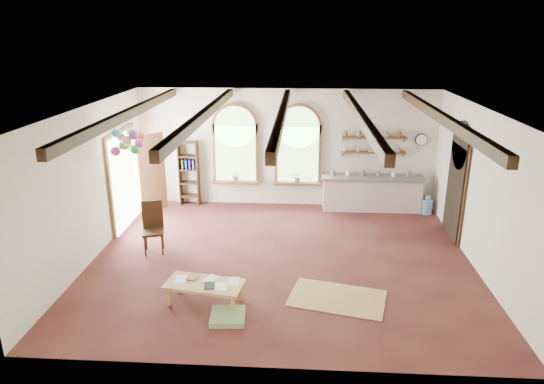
# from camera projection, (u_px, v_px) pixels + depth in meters

# --- Properties ---
(floor) EXTENTS (8.00, 8.00, 0.00)m
(floor) POSITION_uv_depth(u_px,v_px,m) (281.00, 259.00, 10.34)
(floor) COLOR brown
(floor) RESTS_ON ground
(ceiling_beams) EXTENTS (6.20, 6.80, 0.18)m
(ceiling_beams) POSITION_uv_depth(u_px,v_px,m) (282.00, 115.00, 9.35)
(ceiling_beams) COLOR #392112
(ceiling_beams) RESTS_ON ceiling
(window_left) EXTENTS (1.30, 0.28, 2.20)m
(window_left) POSITION_uv_depth(u_px,v_px,m) (236.00, 147.00, 13.15)
(window_left) COLOR brown
(window_left) RESTS_ON floor
(window_right) EXTENTS (1.30, 0.28, 2.20)m
(window_right) POSITION_uv_depth(u_px,v_px,m) (298.00, 148.00, 13.05)
(window_right) COLOR brown
(window_right) RESTS_ON floor
(left_doorway) EXTENTS (0.10, 1.90, 2.50)m
(left_doorway) POSITION_uv_depth(u_px,v_px,m) (124.00, 180.00, 11.91)
(left_doorway) COLOR brown
(left_doorway) RESTS_ON floor
(right_doorway) EXTENTS (0.10, 1.30, 2.40)m
(right_doorway) POSITION_uv_depth(u_px,v_px,m) (455.00, 192.00, 11.18)
(right_doorway) COLOR black
(right_doorway) RESTS_ON floor
(kitchen_counter) EXTENTS (2.68, 0.62, 0.94)m
(kitchen_counter) POSITION_uv_depth(u_px,v_px,m) (371.00, 193.00, 13.08)
(kitchen_counter) COLOR beige
(kitchen_counter) RESTS_ON floor
(wall_shelf_lower) EXTENTS (1.70, 0.24, 0.04)m
(wall_shelf_lower) POSITION_uv_depth(u_px,v_px,m) (373.00, 152.00, 12.91)
(wall_shelf_lower) COLOR brown
(wall_shelf_lower) RESTS_ON wall_back
(wall_shelf_upper) EXTENTS (1.70, 0.24, 0.04)m
(wall_shelf_upper) POSITION_uv_depth(u_px,v_px,m) (374.00, 138.00, 12.78)
(wall_shelf_upper) COLOR brown
(wall_shelf_upper) RESTS_ON wall_back
(wall_clock) EXTENTS (0.32, 0.04, 0.32)m
(wall_clock) POSITION_uv_depth(u_px,v_px,m) (421.00, 140.00, 12.79)
(wall_clock) COLOR black
(wall_clock) RESTS_ON wall_back
(bookshelf) EXTENTS (0.53, 0.32, 1.80)m
(bookshelf) POSITION_uv_depth(u_px,v_px,m) (189.00, 173.00, 13.36)
(bookshelf) COLOR #392112
(bookshelf) RESTS_ON floor
(coffee_table) EXTENTS (1.46, 0.85, 0.39)m
(coffee_table) POSITION_uv_depth(u_px,v_px,m) (205.00, 285.00, 8.61)
(coffee_table) COLOR tan
(coffee_table) RESTS_ON floor
(side_chair) EXTENTS (0.55, 0.55, 1.13)m
(side_chair) POSITION_uv_depth(u_px,v_px,m) (154.00, 238.00, 10.62)
(side_chair) COLOR #392112
(side_chair) RESTS_ON floor
(floor_mat) EXTENTS (1.90, 1.42, 0.02)m
(floor_mat) POSITION_uv_depth(u_px,v_px,m) (337.00, 298.00, 8.84)
(floor_mat) COLOR tan
(floor_mat) RESTS_ON floor
(floor_cushion) EXTENTS (0.62, 0.62, 0.10)m
(floor_cushion) POSITION_uv_depth(u_px,v_px,m) (228.00, 316.00, 8.20)
(floor_cushion) COLOR gray
(floor_cushion) RESTS_ON floor
(water_jug_a) EXTENTS (0.27, 0.27, 0.52)m
(water_jug_a) POSITION_uv_depth(u_px,v_px,m) (427.00, 206.00, 12.84)
(water_jug_a) COLOR #5785BB
(water_jug_a) RESTS_ON floor
(water_jug_b) EXTENTS (0.29, 0.29, 0.57)m
(water_jug_b) POSITION_uv_depth(u_px,v_px,m) (408.00, 202.00, 13.09)
(water_jug_b) COLOR #5785BB
(water_jug_b) RESTS_ON floor
(balloon_cluster) EXTENTS (0.66, 0.66, 1.14)m
(balloon_cluster) POSITION_uv_depth(u_px,v_px,m) (128.00, 141.00, 10.56)
(balloon_cluster) COLOR white
(balloon_cluster) RESTS_ON floor
(table_book) EXTENTS (0.21, 0.28, 0.02)m
(table_book) POSITION_uv_depth(u_px,v_px,m) (188.00, 277.00, 8.79)
(table_book) COLOR olive
(table_book) RESTS_ON coffee_table
(tablet) EXTENTS (0.22, 0.29, 0.01)m
(tablet) POSITION_uv_depth(u_px,v_px,m) (209.00, 286.00, 8.50)
(tablet) COLOR black
(tablet) RESTS_ON coffee_table
(potted_plant_left) EXTENTS (0.27, 0.23, 0.30)m
(potted_plant_left) POSITION_uv_depth(u_px,v_px,m) (236.00, 176.00, 13.30)
(potted_plant_left) COLOR #598C4C
(potted_plant_left) RESTS_ON window_left
(potted_plant_right) EXTENTS (0.27, 0.23, 0.30)m
(potted_plant_right) POSITION_uv_depth(u_px,v_px,m) (298.00, 177.00, 13.19)
(potted_plant_right) COLOR #598C4C
(potted_plant_right) RESTS_ON window_right
(shelf_cup_a) EXTENTS (0.12, 0.10, 0.10)m
(shelf_cup_a) POSITION_uv_depth(u_px,v_px,m) (345.00, 149.00, 12.93)
(shelf_cup_a) COLOR white
(shelf_cup_a) RESTS_ON wall_shelf_lower
(shelf_cup_b) EXTENTS (0.10, 0.10, 0.09)m
(shelf_cup_b) POSITION_uv_depth(u_px,v_px,m) (358.00, 150.00, 12.91)
(shelf_cup_b) COLOR beige
(shelf_cup_b) RESTS_ON wall_shelf_lower
(shelf_bowl_a) EXTENTS (0.22, 0.22, 0.05)m
(shelf_bowl_a) POSITION_uv_depth(u_px,v_px,m) (371.00, 151.00, 12.90)
(shelf_bowl_a) COLOR beige
(shelf_bowl_a) RESTS_ON wall_shelf_lower
(shelf_bowl_b) EXTENTS (0.20, 0.20, 0.06)m
(shelf_bowl_b) POSITION_uv_depth(u_px,v_px,m) (385.00, 151.00, 12.87)
(shelf_bowl_b) COLOR #8C664C
(shelf_bowl_b) RESTS_ON wall_shelf_lower
(shelf_vase) EXTENTS (0.18, 0.18, 0.19)m
(shelf_vase) POSITION_uv_depth(u_px,v_px,m) (398.00, 149.00, 12.83)
(shelf_vase) COLOR slate
(shelf_vase) RESTS_ON wall_shelf_lower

